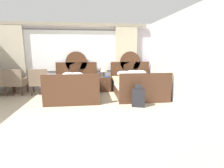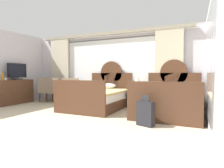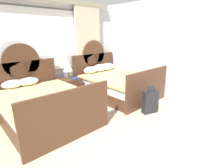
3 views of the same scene
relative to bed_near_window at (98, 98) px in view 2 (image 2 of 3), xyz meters
The scene contains 16 objects.
ground_plane 2.80m from the bed_near_window, 93.82° to the right, with size 24.00×24.00×0.00m, color tan.
wall_back_window 1.61m from the bed_near_window, 98.89° to the left, with size 6.61×0.22×2.70m.
wall_right_mirror 3.48m from the bed_near_window, 18.67° to the right, with size 0.08×4.55×2.70m.
bed_near_window is the anchor object (origin of this frame).
bed_near_mirror 2.22m from the bed_near_window, ahead, with size 1.63×2.22×1.57m.
nightstand_between_beds 1.32m from the bed_near_window, 32.71° to the left, with size 0.49×0.51×0.57m.
table_lamp_on_nightstand 1.45m from the bed_near_window, 34.92° to the left, with size 0.27×0.27×0.50m.
book_on_nightstand 1.36m from the bed_near_window, 27.36° to the left, with size 0.18×0.26×0.03m.
dresser_minibar 3.32m from the bed_near_window, 167.94° to the right, with size 0.52×1.71×0.89m.
tv_flatscreen 3.35m from the bed_near_window, behind, with size 0.20×0.80×0.61m.
bottle_liquor_amber 3.36m from the bed_near_window, 161.63° to the right, with size 0.08×0.08×0.29m.
cup_on_dresser 3.36m from the bed_near_window, 164.56° to the right, with size 0.11×0.08×0.08m.
armchair_by_window_left 1.42m from the bed_near_window, 160.29° to the left, with size 0.73×0.73×0.95m.
armchair_by_window_centre 2.23m from the bed_near_window, 167.66° to the left, with size 0.66×0.66×0.95m.
armchair_by_window_right 2.61m from the bed_near_window, 169.40° to the left, with size 0.79×0.79×0.95m.
suitcase_on_floor 2.39m from the bed_near_window, 36.63° to the right, with size 0.40×0.27×0.66m.
Camera 2 is at (3.06, -2.51, 1.10)m, focal length 29.85 mm.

